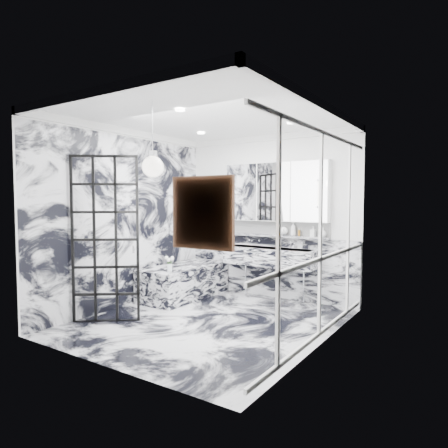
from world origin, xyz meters
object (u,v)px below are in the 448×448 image
Objects in this scene: crittall_door at (105,240)px; trough_sink at (270,257)px; mirror_cabinet at (275,192)px; bathtub at (184,281)px.

trough_sink is (1.34, 2.34, -0.41)m from crittall_door.
mirror_cabinet is 1.15× the size of bathtub.
crittall_door is 1.20× the size of mirror_cabinet.
bathtub is (-1.33, -0.66, -0.45)m from trough_sink.
trough_sink is 1.55m from bathtub.
bathtub is at bearing -153.52° from trough_sink.
trough_sink is 0.97× the size of bathtub.
mirror_cabinet is at bearing 32.06° from bathtub.
mirror_cabinet is (1.34, 2.51, 0.68)m from crittall_door.
crittall_door is 1.89m from bathtub.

